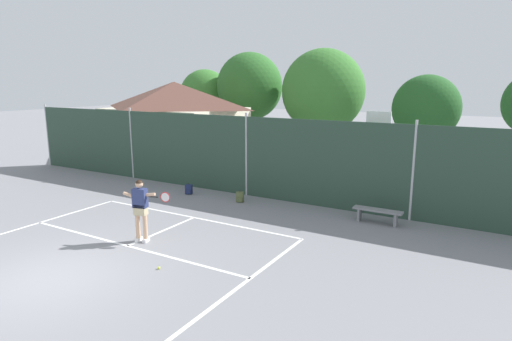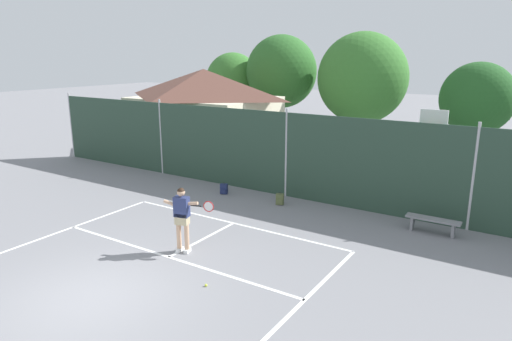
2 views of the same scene
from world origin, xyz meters
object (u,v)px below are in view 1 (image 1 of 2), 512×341
(tennis_ball, at_px, (159,268))
(courtside_bench, at_px, (377,213))
(basketball_hoop, at_px, (377,145))
(backpack_navy, at_px, (189,189))
(tennis_player, at_px, (141,205))
(backpack_olive, at_px, (240,197))

(tennis_ball, xyz_separation_m, courtside_bench, (3.78, 6.33, 0.33))
(basketball_hoop, xyz_separation_m, backpack_navy, (-7.14, -2.30, -2.12))
(tennis_ball, distance_m, courtside_bench, 7.38)
(basketball_hoop, xyz_separation_m, courtside_bench, (0.67, -2.11, -1.95))
(basketball_hoop, bearing_deg, tennis_player, -123.84)
(tennis_player, xyz_separation_m, courtside_bench, (5.52, 5.13, -0.75))
(backpack_navy, xyz_separation_m, backpack_olive, (2.50, 0.05, 0.00))
(courtside_bench, bearing_deg, backpack_navy, -178.63)
(tennis_player, bearing_deg, tennis_ball, -34.47)
(basketball_hoop, distance_m, courtside_bench, 2.95)
(tennis_player, relative_size, backpack_olive, 4.01)
(courtside_bench, bearing_deg, backpack_olive, -178.55)
(tennis_ball, relative_size, courtside_bench, 0.04)
(tennis_ball, height_order, backpack_navy, backpack_navy)
(basketball_hoop, height_order, courtside_bench, basketball_hoop)
(tennis_player, height_order, backpack_navy, tennis_player)
(backpack_navy, bearing_deg, basketball_hoop, 17.83)
(tennis_player, height_order, courtside_bench, tennis_player)
(backpack_navy, bearing_deg, backpack_olive, 1.21)
(tennis_player, xyz_separation_m, tennis_ball, (1.75, -1.20, -1.08))
(basketball_hoop, bearing_deg, courtside_bench, -72.39)
(backpack_olive, bearing_deg, basketball_hoop, 25.83)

